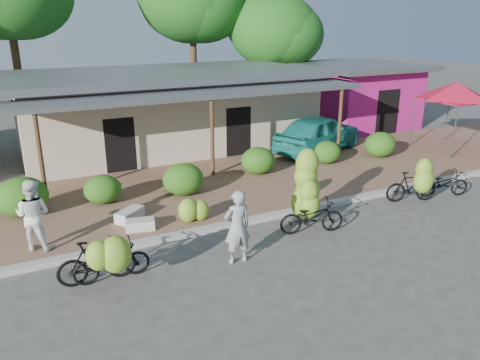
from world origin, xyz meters
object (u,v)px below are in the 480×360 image
object	(u,v)px
tree_near_right	(270,29)
teal_van	(318,133)
bike_right	(416,183)
sack_near	(130,215)
bystander	(33,215)
sack_far	(140,225)
vendor	(237,227)
red_canopy	(455,91)
bike_left	(97,260)
bike_center	(308,198)
bike_far_right	(444,183)
bike_far_left	(113,260)

from	to	relation	value
tree_near_right	teal_van	size ratio (longest dim) A/B	1.47
bike_right	sack_near	distance (m)	8.56
bystander	teal_van	distance (m)	12.11
sack_far	vendor	world-z (taller)	vendor
vendor	teal_van	xyz separation A→B (m)	(7.23, 6.82, 0.02)
red_canopy	bike_right	world-z (taller)	red_canopy
vendor	sack_near	bearing A→B (deg)	-61.34
bike_left	vendor	size ratio (longest dim) A/B	0.95
bike_right	sack_far	size ratio (longest dim) A/B	2.24
sack_near	sack_far	xyz separation A→B (m)	(0.08, -0.76, -0.01)
bike_right	teal_van	distance (m)	6.07
sack_near	teal_van	bearing A→B (deg)	21.56
bike_center	bike_right	bearing A→B (deg)	-74.43
bike_left	vendor	world-z (taller)	vendor
tree_near_right	bike_far_right	distance (m)	14.36
bike_far_right	sack_near	size ratio (longest dim) A/B	2.03
bike_center	sack_near	distance (m)	4.94
bike_right	bystander	distance (m)	10.78
teal_van	sack_near	bearing A→B (deg)	88.76
bike_center	bike_right	world-z (taller)	bike_center
red_canopy	sack_near	bearing A→B (deg)	-174.61
sack_near	vendor	bearing A→B (deg)	-62.86
bike_left	sack_near	size ratio (longest dim) A/B	1.99
tree_near_right	teal_van	world-z (taller)	tree_near_right
bike_right	sack_near	xyz separation A→B (m)	(-8.18, 2.50, -0.41)
bike_far_right	sack_far	world-z (taller)	bike_far_right
bike_center	sack_near	xyz separation A→B (m)	(-4.24, 2.47, -0.59)
bike_far_left	vendor	size ratio (longest dim) A/B	0.93
bike_left	sack_far	distance (m)	2.56
tree_near_right	bike_right	distance (m)	14.56
bike_right	bystander	xyz separation A→B (m)	(-10.61, 1.83, 0.32)
red_canopy	bystander	distance (m)	16.84
tree_near_right	vendor	distance (m)	17.65
bike_left	bike_far_right	world-z (taller)	bike_left
red_canopy	bystander	xyz separation A→B (m)	(-16.64, -2.01, -1.61)
bike_right	bike_far_right	distance (m)	1.40
bike_right	sack_far	distance (m)	8.29
vendor	bike_center	bearing A→B (deg)	-160.54
bike_right	bystander	bearing A→B (deg)	99.45
bike_right	vendor	xyz separation A→B (m)	(-6.49, -0.80, 0.21)
bike_far_left	bike_right	distance (m)	9.29
bike_far_right	vendor	size ratio (longest dim) A/B	0.97
tree_near_right	bike_right	bearing A→B (deg)	-101.69
bike_far_right	vendor	distance (m)	7.93
tree_near_right	bike_center	world-z (taller)	tree_near_right
bystander	sack_far	bearing A→B (deg)	-151.13
tree_near_right	red_canopy	size ratio (longest dim) A/B	1.95
vendor	bystander	distance (m)	4.89
bike_right	bike_left	bearing A→B (deg)	111.17
bike_far_left	bystander	bearing A→B (deg)	32.38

